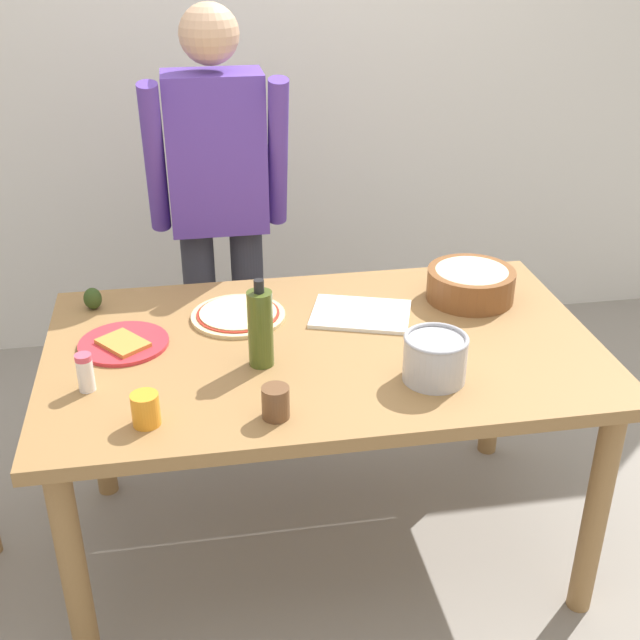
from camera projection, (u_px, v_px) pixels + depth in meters
The scene contains 14 objects.
ground at pixel (323, 542), 2.73m from camera, with size 8.00×8.00×0.00m, color gray.
wall_back at pixel (259, 57), 3.53m from camera, with size 5.60×0.10×2.60m, color silver.
dining_table at pixel (323, 370), 2.42m from camera, with size 1.60×0.96×0.76m.
person_cook at pixel (219, 204), 2.92m from camera, with size 0.49×0.25×1.62m.
pizza_raw_on_board at pixel (238, 315), 2.52m from camera, with size 0.29×0.29×0.02m.
plate_with_slice at pixel (124, 343), 2.36m from camera, with size 0.26×0.26×0.02m.
popcorn_bowl at pixel (471, 281), 2.61m from camera, with size 0.28×0.28×0.11m.
olive_oil_bottle at pixel (260, 328), 2.22m from camera, with size 0.07×0.07×0.26m.
steel_pot at pixel (435, 358), 2.17m from camera, with size 0.17×0.17×0.13m.
cup_orange at pixel (146, 409), 1.99m from camera, with size 0.07×0.07×0.09m, color orange.
cup_small_brown at pixel (276, 402), 2.02m from camera, with size 0.07×0.07×0.09m, color brown.
salt_shaker at pixel (85, 372), 2.13m from camera, with size 0.04×0.04×0.11m.
cutting_board_white at pixel (361, 314), 2.53m from camera, with size 0.30×0.22×0.01m, color white.
avocado at pixel (93, 299), 2.56m from camera, with size 0.06×0.06×0.07m, color #2D4219.
Camera 1 is at (-0.36, -2.05, 1.91)m, focal length 45.83 mm.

